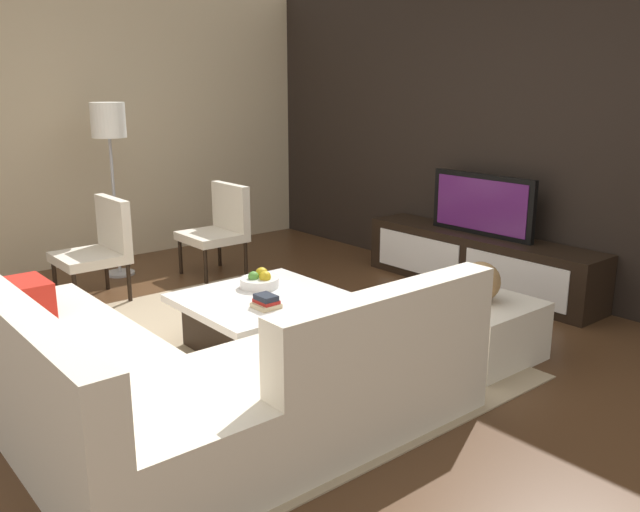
% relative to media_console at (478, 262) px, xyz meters
% --- Properties ---
extents(ground_plane, '(14.00, 14.00, 0.00)m').
position_rel_media_console_xyz_m(ground_plane, '(-0.00, -2.40, -0.25)').
color(ground_plane, '#4C301C').
extents(feature_wall_back, '(6.40, 0.12, 2.80)m').
position_rel_media_console_xyz_m(feature_wall_back, '(-0.00, 0.30, 1.15)').
color(feature_wall_back, black).
rests_on(feature_wall_back, ground).
extents(side_wall_left, '(0.12, 5.20, 2.80)m').
position_rel_media_console_xyz_m(side_wall_left, '(-3.20, -2.20, 1.15)').
color(side_wall_left, '#C6B28E').
rests_on(side_wall_left, ground).
extents(area_rug, '(3.21, 2.46, 0.01)m').
position_rel_media_console_xyz_m(area_rug, '(-0.10, -2.40, -0.24)').
color(area_rug, tan).
rests_on(area_rug, ground).
extents(media_console, '(2.30, 0.47, 0.50)m').
position_rel_media_console_xyz_m(media_console, '(0.00, 0.00, 0.00)').
color(media_console, black).
rests_on(media_console, ground).
extents(television, '(1.05, 0.06, 0.54)m').
position_rel_media_console_xyz_m(television, '(-0.00, 0.00, 0.52)').
color(television, black).
rests_on(television, media_console).
extents(sectional_couch, '(2.51, 2.29, 0.83)m').
position_rel_media_console_xyz_m(sectional_couch, '(0.52, -3.31, 0.04)').
color(sectional_couch, beige).
rests_on(sectional_couch, ground).
extents(coffee_table, '(0.98, 1.06, 0.38)m').
position_rel_media_console_xyz_m(coffee_table, '(-0.10, -2.30, -0.05)').
color(coffee_table, black).
rests_on(coffee_table, ground).
extents(accent_chair_near, '(0.56, 0.54, 0.87)m').
position_rel_media_console_xyz_m(accent_chair_near, '(-1.89, -2.72, 0.24)').
color(accent_chair_near, black).
rests_on(accent_chair_near, ground).
extents(floor_lamp, '(0.31, 0.31, 1.64)m').
position_rel_media_console_xyz_m(floor_lamp, '(-2.51, -2.31, 1.13)').
color(floor_lamp, '#A5A5AA').
rests_on(floor_lamp, ground).
extents(ottoman, '(0.70, 0.70, 0.40)m').
position_rel_media_console_xyz_m(ottoman, '(0.96, -1.28, -0.05)').
color(ottoman, beige).
rests_on(ottoman, ground).
extents(fruit_bowl, '(0.28, 0.28, 0.13)m').
position_rel_media_console_xyz_m(fruit_bowl, '(-0.28, -2.19, 0.18)').
color(fruit_bowl, silver).
rests_on(fruit_bowl, coffee_table).
extents(accent_chair_far, '(0.56, 0.52, 0.87)m').
position_rel_media_console_xyz_m(accent_chair_far, '(-1.92, -1.51, 0.24)').
color(accent_chair_far, black).
rests_on(accent_chair_far, ground).
extents(decorative_ball, '(0.27, 0.27, 0.27)m').
position_rel_media_console_xyz_m(decorative_ball, '(0.96, -1.28, 0.28)').
color(decorative_ball, '#997247').
rests_on(decorative_ball, ottoman).
extents(book_stack, '(0.17, 0.15, 0.09)m').
position_rel_media_console_xyz_m(book_stack, '(0.12, -2.42, 0.17)').
color(book_stack, '#CCB78C').
rests_on(book_stack, coffee_table).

